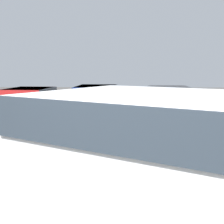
{
  "coord_description": "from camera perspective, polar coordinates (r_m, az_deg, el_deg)",
  "views": [
    {
      "loc": [
        0.13,
        -1.98,
        2.02
      ],
      "look_at": [
        -0.15,
        5.12,
        1.0
      ],
      "focal_mm": 50.0,
      "sensor_mm": 36.0,
      "label": 1
    }
  ],
  "objects": [
    {
      "name": "parked_sedan_c",
      "position": [
        12.69,
        10.5,
        1.9
      ],
      "size": [
        1.88,
        4.59,
        1.25
      ],
      "rotation": [
        0.0,
        0.0,
        -1.6
      ],
      "color": "#232326",
      "rests_on": "ground_plane"
    },
    {
      "name": "pickup_truck",
      "position": [
        3.12,
        11.82,
        -13.46
      ],
      "size": [
        6.06,
        4.68,
        1.77
      ],
      "rotation": [
        0.0,
        0.0,
        -0.52
      ],
      "color": "white",
      "rests_on": "ground_plane"
    },
    {
      "name": "stall_stripe_d",
      "position": [
        13.01,
        15.93,
        -1.07
      ],
      "size": [
        0.12,
        5.13,
        0.01
      ],
      "primitive_type": "cube",
      "color": "yellow",
      "rests_on": "ground_plane"
    },
    {
      "name": "parked_sedan_a",
      "position": [
        13.23,
        -14.91,
        1.85
      ],
      "size": [
        2.13,
        4.39,
        1.18
      ],
      "rotation": [
        0.0,
        0.0,
        -1.64
      ],
      "color": "maroon",
      "rests_on": "ground_plane"
    },
    {
      "name": "parked_sedan_b",
      "position": [
        12.48,
        -2.88,
        1.99
      ],
      "size": [
        1.83,
        4.5,
        1.29
      ],
      "rotation": [
        0.0,
        0.0,
        -1.6
      ],
      "color": "navy",
      "rests_on": "ground_plane"
    },
    {
      "name": "stall_stripe_c",
      "position": [
        12.65,
        3.68,
        -1.03
      ],
      "size": [
        0.12,
        5.13,
        0.01
      ],
      "primitive_type": "cube",
      "color": "yellow",
      "rests_on": "ground_plane"
    },
    {
      "name": "stall_stripe_b",
      "position": [
        12.88,
        -8.7,
        -0.94
      ],
      "size": [
        0.12,
        5.13,
        0.01
      ],
      "primitive_type": "cube",
      "color": "yellow",
      "rests_on": "ground_plane"
    }
  ]
}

